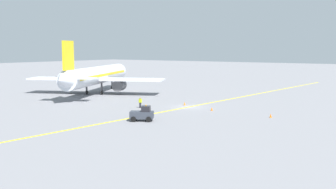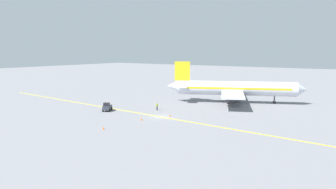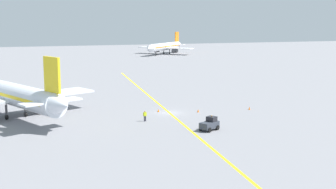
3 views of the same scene
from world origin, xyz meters
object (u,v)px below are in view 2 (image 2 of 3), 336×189
Objects in this scene: baggage_tug_dark at (107,107)px; traffic_cone_mid_apron at (141,119)px; airplane_at_gate at (234,89)px; traffic_cone_near_nose at (104,128)px; traffic_cone_by_wingtip at (170,115)px; ground_crew_worker at (157,106)px.

baggage_tug_dark reaches higher than traffic_cone_mid_apron.
baggage_tug_dark is at bearing -35.01° from airplane_at_gate.
traffic_cone_near_nose is 1.00× the size of traffic_cone_mid_apron.
baggage_tug_dark reaches higher than traffic_cone_by_wingtip.
traffic_cone_by_wingtip is at bearing 101.57° from baggage_tug_dark.
baggage_tug_dark reaches higher than traffic_cone_near_nose.
airplane_at_gate reaches higher than baggage_tug_dark.
ground_crew_worker is 3.05× the size of traffic_cone_by_wingtip.
airplane_at_gate is 40.36m from traffic_cone_near_nose.
traffic_cone_near_nose is 1.00× the size of traffic_cone_by_wingtip.
airplane_at_gate is 22.36m from ground_crew_worker.
traffic_cone_by_wingtip is at bearing 57.02° from ground_crew_worker.
traffic_cone_near_nose is at bearing -4.55° from traffic_cone_mid_apron.
ground_crew_worker is 3.05× the size of traffic_cone_near_nose.
airplane_at_gate reaches higher than traffic_cone_by_wingtip.
ground_crew_worker is 7.68m from traffic_cone_by_wingtip.
traffic_cone_by_wingtip is at bearing 159.09° from traffic_cone_mid_apron.
baggage_tug_dark is at bearing -49.86° from ground_crew_worker.
airplane_at_gate is at bearing 168.26° from traffic_cone_mid_apron.
airplane_at_gate reaches higher than traffic_cone_mid_apron.
ground_crew_worker is at bearing -159.28° from traffic_cone_mid_apron.
traffic_cone_mid_apron is 1.00× the size of traffic_cone_by_wingtip.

